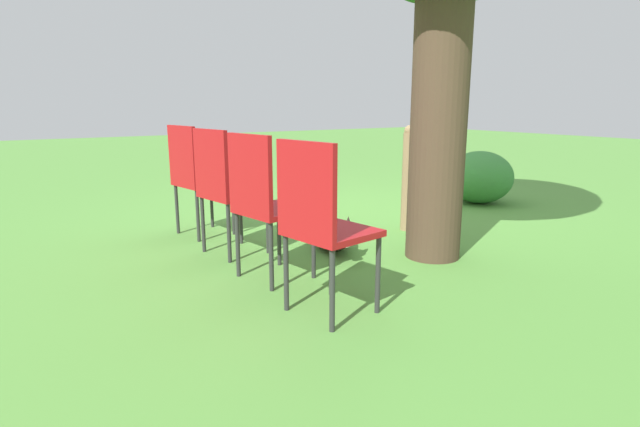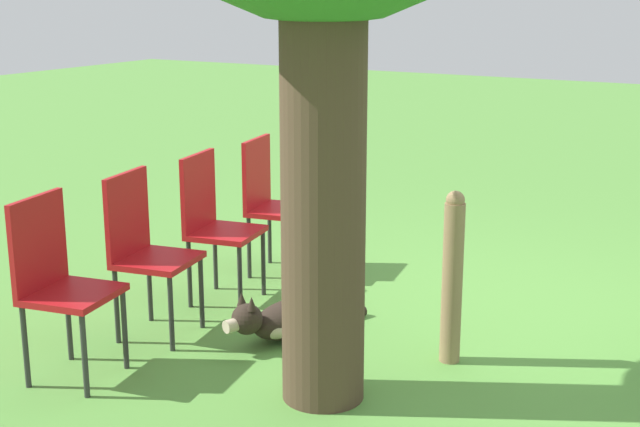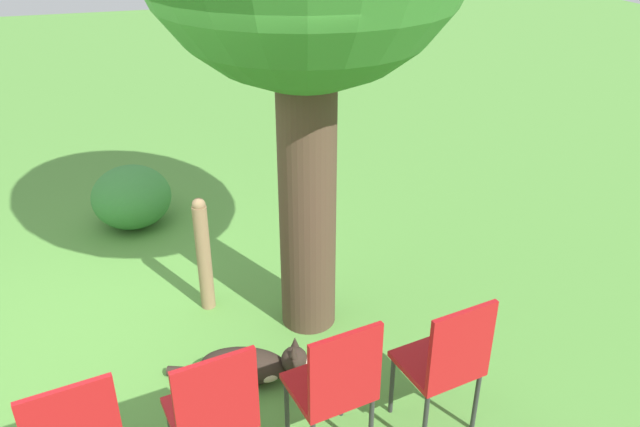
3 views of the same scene
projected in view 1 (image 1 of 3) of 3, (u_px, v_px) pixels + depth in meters
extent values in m
plane|color=#56933D|center=(358.00, 222.00, 5.05)|extent=(30.00, 30.00, 0.00)
cylinder|color=#4C3828|center=(440.00, 103.00, 3.67)|extent=(0.42, 0.42, 2.35)
ellipsoid|color=#2D231C|center=(332.00, 234.00, 4.12)|extent=(0.48, 0.67, 0.24)
ellipsoid|color=#C6B293|center=(336.00, 241.00, 3.96)|extent=(0.30, 0.28, 0.14)
sphere|color=#2D231C|center=(342.00, 236.00, 3.77)|extent=(0.23, 0.23, 0.18)
cylinder|color=#C6B293|center=(345.00, 241.00, 3.67)|extent=(0.10, 0.10, 0.08)
cone|color=#2D231C|center=(348.00, 221.00, 3.75)|extent=(0.06, 0.06, 0.08)
cone|color=#2D231C|center=(335.00, 222.00, 3.73)|extent=(0.06, 0.06, 0.08)
cylinder|color=#2D231C|center=(322.00, 231.00, 4.53)|extent=(0.16, 0.28, 0.07)
cylinder|color=#937551|center=(408.00, 182.00, 4.64)|extent=(0.11, 0.11, 0.91)
sphere|color=#937551|center=(410.00, 131.00, 4.54)|extent=(0.10, 0.10, 0.10)
cube|color=#B21419|center=(204.00, 183.00, 4.49)|extent=(0.49, 0.51, 0.04)
cube|color=#B21419|center=(182.00, 155.00, 4.30)|extent=(0.11, 0.44, 0.50)
cylinder|color=#2D2D2D|center=(212.00, 204.00, 4.80)|extent=(0.03, 0.03, 0.45)
cylinder|color=#2D2D2D|center=(233.00, 210.00, 4.52)|extent=(0.03, 0.03, 0.45)
cylinder|color=#2D2D2D|center=(177.00, 209.00, 4.56)|extent=(0.03, 0.03, 0.45)
cylinder|color=#2D2D2D|center=(198.00, 216.00, 4.29)|extent=(0.03, 0.03, 0.45)
cube|color=#B21419|center=(234.00, 195.00, 3.92)|extent=(0.49, 0.51, 0.04)
cube|color=#B21419|center=(211.00, 163.00, 3.73)|extent=(0.11, 0.44, 0.50)
cylinder|color=#2D2D2D|center=(241.00, 218.00, 4.23)|extent=(0.03, 0.03, 0.45)
cylinder|color=#2D2D2D|center=(268.00, 225.00, 3.96)|extent=(0.03, 0.03, 0.45)
cylinder|color=#2D2D2D|center=(203.00, 224.00, 3.99)|extent=(0.03, 0.03, 0.45)
cylinder|color=#2D2D2D|center=(229.00, 233.00, 3.72)|extent=(0.03, 0.03, 0.45)
cube|color=#B21419|center=(275.00, 210.00, 3.35)|extent=(0.49, 0.51, 0.04)
cube|color=#B21419|center=(250.00, 174.00, 3.17)|extent=(0.11, 0.44, 0.50)
cylinder|color=#2D2D2D|center=(279.00, 235.00, 3.66)|extent=(0.03, 0.03, 0.45)
cylinder|color=#2D2D2D|center=(314.00, 246.00, 3.39)|extent=(0.03, 0.03, 0.45)
cylinder|color=#2D2D2D|center=(238.00, 245.00, 3.42)|extent=(0.03, 0.03, 0.45)
cylinder|color=#2D2D2D|center=(271.00, 257.00, 3.15)|extent=(0.03, 0.03, 0.45)
cube|color=#B21419|center=(332.00, 232.00, 2.78)|extent=(0.49, 0.51, 0.04)
cube|color=#B21419|center=(305.00, 189.00, 2.60)|extent=(0.11, 0.44, 0.50)
cylinder|color=#2D2D2D|center=(331.00, 260.00, 3.09)|extent=(0.03, 0.03, 0.45)
cylinder|color=#2D2D2D|center=(378.00, 275.00, 2.82)|extent=(0.03, 0.03, 0.45)
cylinder|color=#2D2D2D|center=(286.00, 273.00, 2.85)|extent=(0.03, 0.03, 0.45)
cylinder|color=#2D2D2D|center=(332.00, 291.00, 2.58)|extent=(0.03, 0.03, 0.45)
ellipsoid|color=#3D843D|center=(480.00, 177.00, 5.95)|extent=(0.78, 0.78, 0.62)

